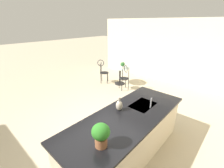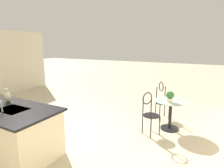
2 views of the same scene
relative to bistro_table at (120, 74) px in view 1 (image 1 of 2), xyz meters
name	(u,v)px [view 1 (image 1 of 2)]	position (x,y,z in m)	size (l,w,h in m)	color
ground_plane	(106,128)	(2.62, 1.68, -0.45)	(40.00, 40.00, 0.00)	beige
wall_left_window	(177,53)	(-1.64, 1.68, 0.90)	(0.12, 7.80, 2.70)	beige
kitchen_island	(126,135)	(2.92, 2.53, 0.02)	(2.80, 1.06, 0.92)	beige
bistro_table	(120,74)	(0.00, 0.00, 0.00)	(0.80, 0.80, 0.74)	black
chair_near_window	(103,70)	(0.37, -0.66, 0.13)	(0.53, 0.53, 1.04)	black
chair_by_island	(125,76)	(0.37, 0.53, 0.13)	(0.52, 0.52, 1.04)	black
sink_faucet	(151,103)	(2.37, 2.71, 0.58)	(0.02, 0.02, 0.22)	#B2B5BA
potted_plant_on_table	(123,65)	(0.01, 0.14, 0.44)	(0.19, 0.19, 0.26)	beige
potted_plant_counter_far	(101,134)	(3.77, 2.70, 0.68)	(0.26, 0.26, 0.36)	#9E603D
vase_on_counter	(119,105)	(2.87, 2.29, 0.58)	(0.13, 0.13, 0.29)	#BCB29E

